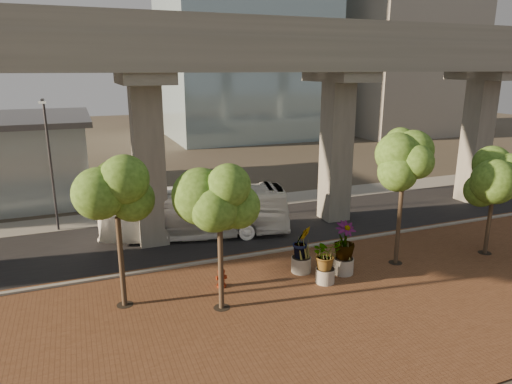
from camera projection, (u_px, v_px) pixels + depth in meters
name	position (u px, v px, depth m)	size (l,w,h in m)	color
ground	(262.00, 241.00, 26.84)	(160.00, 160.00, 0.00)	#3E382D
brick_plaza	(332.00, 303.00, 19.65)	(70.00, 13.00, 0.06)	brown
asphalt_road	(250.00, 229.00, 28.63)	(90.00, 8.00, 0.04)	black
curb_strip	(276.00, 252.00, 25.02)	(70.00, 0.25, 0.16)	gray
far_sidewalk	(223.00, 206.00, 33.56)	(90.00, 3.00, 0.06)	gray
transit_viaduct	(250.00, 113.00, 26.72)	(72.00, 5.60, 12.40)	gray
midrise_block	(403.00, 53.00, 69.47)	(18.00, 16.00, 24.00)	gray
transit_bus	(196.00, 212.00, 27.09)	(2.58, 10.99, 3.06)	white
parked_car	(488.00, 176.00, 40.15)	(1.40, 4.03, 1.33)	black
fire_hydrant	(221.00, 277.00, 20.94)	(0.48, 0.44, 0.97)	maroon
planter_front	(326.00, 256.00, 21.13)	(1.99, 1.99, 2.18)	#AFAC9E
planter_right	(344.00, 243.00, 22.03)	(2.46, 2.46, 2.63)	#9E9B8F
planter_left	(302.00, 244.00, 22.24)	(2.17, 2.17, 2.39)	gray
street_tree_far_west	(116.00, 193.00, 18.14)	(3.43, 3.43, 6.53)	#463628
street_tree_near_west	(219.00, 203.00, 17.99)	(3.60, 3.60, 6.29)	#463628
street_tree_near_east	(404.00, 164.00, 22.27)	(3.51, 3.51, 6.86)	#463628
street_tree_far_east	(495.00, 182.00, 23.84)	(3.59, 3.59, 5.67)	#463628
streetlamp_west	(50.00, 156.00, 27.19)	(0.40, 1.17, 8.08)	#323237
streetlamp_east	(336.00, 131.00, 34.91)	(0.44, 1.29, 8.89)	#2A2B2F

